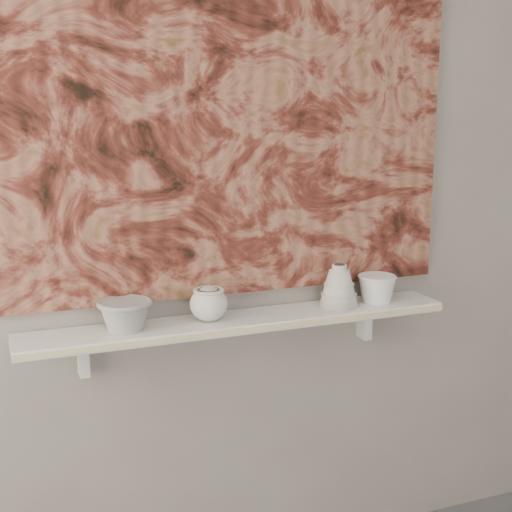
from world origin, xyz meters
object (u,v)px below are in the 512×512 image
bowl_white (377,288)px  bowl_grey (125,315)px  cup_cream (209,304)px  shelf (241,322)px  bell_vessel (339,285)px  painting (231,122)px

bowl_white → bowl_grey: bearing=180.0°
bowl_grey → cup_cream: bearing=0.0°
shelf → bowl_white: bowl_white is taller
cup_cream → bell_vessel: bell_vessel is taller
cup_cream → bowl_white: (0.60, 0.00, -0.01)m
cup_cream → bell_vessel: size_ratio=0.82×
bell_vessel → bowl_white: bearing=0.0°
shelf → painting: 0.63m
bell_vessel → bowl_white: size_ratio=1.09×
shelf → painting: (0.00, 0.08, 0.62)m
shelf → bowl_grey: bowl_grey is taller
bell_vessel → cup_cream: bearing=180.0°
painting → bowl_white: (0.50, -0.08, -0.56)m
bowl_grey → bowl_white: (0.86, 0.00, 0.00)m
bell_vessel → shelf: bearing=180.0°
bowl_grey → bowl_white: bearing=0.0°
shelf → bell_vessel: 0.36m
painting → bowl_grey: bearing=-167.7°
painting → cup_cream: painting is taller
cup_cream → bowl_white: 0.60m
shelf → cup_cream: (-0.11, 0.00, 0.07)m
bell_vessel → bowl_grey: bearing=180.0°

